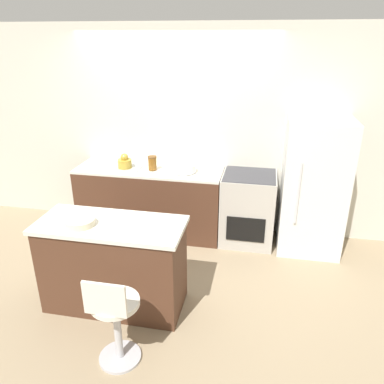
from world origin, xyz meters
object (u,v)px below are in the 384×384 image
(stool_chair, at_px, (115,320))
(mixing_bowl, at_px, (184,168))
(kettle, at_px, (125,162))
(oven_range, at_px, (248,208))
(refrigerator, at_px, (313,187))

(stool_chair, xyz_separation_m, mixing_bowl, (0.08, 2.12, 0.52))
(stool_chair, xyz_separation_m, kettle, (-0.68, 2.12, 0.54))
(kettle, bearing_deg, mixing_bowl, 0.00)
(stool_chair, bearing_deg, mixing_bowl, 87.74)
(kettle, bearing_deg, oven_range, 1.66)
(stool_chair, distance_m, kettle, 2.30)
(oven_range, bearing_deg, kettle, -178.34)
(mixing_bowl, bearing_deg, oven_range, 3.24)
(oven_range, height_order, stool_chair, oven_range)
(oven_range, distance_m, refrigerator, 0.83)
(oven_range, height_order, refrigerator, refrigerator)
(refrigerator, xyz_separation_m, mixing_bowl, (-1.55, -0.03, 0.14))
(oven_range, xyz_separation_m, mixing_bowl, (-0.80, -0.05, 0.50))
(refrigerator, height_order, kettle, refrigerator)
(oven_range, relative_size, kettle, 4.78)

